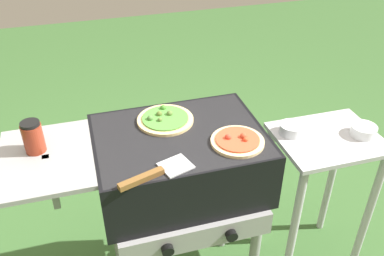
{
  "coord_description": "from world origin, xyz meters",
  "views": [
    {
      "loc": [
        -0.31,
        -1.24,
        1.79
      ],
      "look_at": [
        0.05,
        0.0,
        0.92
      ],
      "focal_mm": 39.13,
      "sensor_mm": 36.0,
      "label": 1
    }
  ],
  "objects_px": {
    "topping_bowl_near": "(363,131)",
    "topping_bowl_far": "(291,129)",
    "grill": "(177,166)",
    "sauce_jar": "(33,137)",
    "pizza_pepperoni": "(238,141)",
    "pizza_veggie": "(165,119)",
    "prep_table": "(320,176)",
    "spatula": "(156,173)"
  },
  "relations": [
    {
      "from": "pizza_pepperoni",
      "to": "prep_table",
      "type": "relative_size",
      "value": 0.26
    },
    {
      "from": "grill",
      "to": "topping_bowl_far",
      "type": "bearing_deg",
      "value": 7.91
    },
    {
      "from": "prep_table",
      "to": "topping_bowl_near",
      "type": "relative_size",
      "value": 6.91
    },
    {
      "from": "pizza_pepperoni",
      "to": "spatula",
      "type": "bearing_deg",
      "value": -163.71
    },
    {
      "from": "pizza_pepperoni",
      "to": "sauce_jar",
      "type": "height_order",
      "value": "sauce_jar"
    },
    {
      "from": "topping_bowl_near",
      "to": "prep_table",
      "type": "bearing_deg",
      "value": 169.36
    },
    {
      "from": "pizza_pepperoni",
      "to": "sauce_jar",
      "type": "xyz_separation_m",
      "value": [
        -0.7,
        0.16,
        0.05
      ]
    },
    {
      "from": "spatula",
      "to": "prep_table",
      "type": "bearing_deg",
      "value": 14.42
    },
    {
      "from": "grill",
      "to": "sauce_jar",
      "type": "distance_m",
      "value": 0.54
    },
    {
      "from": "topping_bowl_near",
      "to": "topping_bowl_far",
      "type": "height_order",
      "value": "same"
    },
    {
      "from": "pizza_veggie",
      "to": "sauce_jar",
      "type": "bearing_deg",
      "value": -172.89
    },
    {
      "from": "pizza_pepperoni",
      "to": "spatula",
      "type": "height_order",
      "value": "pizza_pepperoni"
    },
    {
      "from": "prep_table",
      "to": "pizza_pepperoni",
      "type": "bearing_deg",
      "value": -166.87
    },
    {
      "from": "pizza_pepperoni",
      "to": "prep_table",
      "type": "bearing_deg",
      "value": 13.13
    },
    {
      "from": "grill",
      "to": "spatula",
      "type": "relative_size",
      "value": 3.62
    },
    {
      "from": "grill",
      "to": "spatula",
      "type": "distance_m",
      "value": 0.28
    },
    {
      "from": "spatula",
      "to": "sauce_jar",
      "type": "bearing_deg",
      "value": 146.62
    },
    {
      "from": "spatula",
      "to": "topping_bowl_near",
      "type": "bearing_deg",
      "value": 10.6
    },
    {
      "from": "topping_bowl_far",
      "to": "pizza_veggie",
      "type": "bearing_deg",
      "value": 176.23
    },
    {
      "from": "pizza_veggie",
      "to": "grill",
      "type": "bearing_deg",
      "value": -82.07
    },
    {
      "from": "grill",
      "to": "pizza_veggie",
      "type": "bearing_deg",
      "value": 97.93
    },
    {
      "from": "spatula",
      "to": "topping_bowl_far",
      "type": "relative_size",
      "value": 2.56
    },
    {
      "from": "sauce_jar",
      "to": "topping_bowl_far",
      "type": "bearing_deg",
      "value": 1.34
    },
    {
      "from": "grill",
      "to": "prep_table",
      "type": "xyz_separation_m",
      "value": [
        0.67,
        0.0,
        -0.21
      ]
    },
    {
      "from": "pizza_veggie",
      "to": "prep_table",
      "type": "xyz_separation_m",
      "value": [
        0.69,
        -0.11,
        -0.37
      ]
    },
    {
      "from": "pizza_veggie",
      "to": "sauce_jar",
      "type": "xyz_separation_m",
      "value": [
        -0.48,
        -0.06,
        0.05
      ]
    },
    {
      "from": "pizza_pepperoni",
      "to": "prep_table",
      "type": "distance_m",
      "value": 0.61
    },
    {
      "from": "sauce_jar",
      "to": "pizza_veggie",
      "type": "bearing_deg",
      "value": 7.11
    },
    {
      "from": "pizza_veggie",
      "to": "topping_bowl_near",
      "type": "height_order",
      "value": "pizza_veggie"
    },
    {
      "from": "topping_bowl_near",
      "to": "spatula",
      "type": "bearing_deg",
      "value": -169.4
    },
    {
      "from": "pizza_pepperoni",
      "to": "topping_bowl_near",
      "type": "height_order",
      "value": "pizza_pepperoni"
    },
    {
      "from": "pizza_veggie",
      "to": "topping_bowl_near",
      "type": "xyz_separation_m",
      "value": [
        0.84,
        -0.13,
        -0.13
      ]
    },
    {
      "from": "grill",
      "to": "sauce_jar",
      "type": "height_order",
      "value": "sauce_jar"
    },
    {
      "from": "grill",
      "to": "pizza_pepperoni",
      "type": "bearing_deg",
      "value": -27.34
    },
    {
      "from": "spatula",
      "to": "topping_bowl_far",
      "type": "height_order",
      "value": "spatula"
    },
    {
      "from": "prep_table",
      "to": "topping_bowl_far",
      "type": "distance_m",
      "value": 0.29
    },
    {
      "from": "pizza_pepperoni",
      "to": "topping_bowl_near",
      "type": "relative_size",
      "value": 1.77
    },
    {
      "from": "grill",
      "to": "prep_table",
      "type": "bearing_deg",
      "value": 0.37
    },
    {
      "from": "grill",
      "to": "sauce_jar",
      "type": "xyz_separation_m",
      "value": [
        -0.5,
        0.05,
        0.2
      ]
    },
    {
      "from": "grill",
      "to": "pizza_veggie",
      "type": "height_order",
      "value": "pizza_veggie"
    },
    {
      "from": "pizza_veggie",
      "to": "sauce_jar",
      "type": "relative_size",
      "value": 1.86
    },
    {
      "from": "pizza_pepperoni",
      "to": "grill",
      "type": "bearing_deg",
      "value": 152.66
    }
  ]
}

